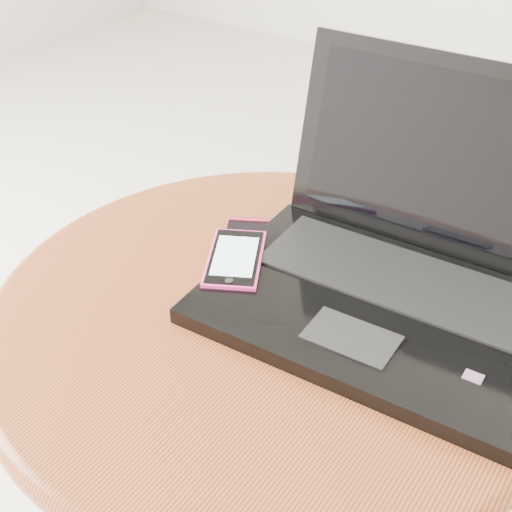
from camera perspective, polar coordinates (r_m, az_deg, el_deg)
The scene contains 4 objects.
table at distance 0.89m, azimuth 1.14°, elevation -9.37°, with size 0.65×0.65×0.51m.
laptop at distance 0.82m, azimuth 10.98°, elevation -0.55°, with size 0.38×0.32×0.24m.
phone_black at distance 0.90m, azimuth -0.49°, elevation 0.57°, with size 0.12×0.14×0.01m.
phone_pink at distance 0.86m, azimuth -1.65°, elevation -0.35°, with size 0.11×0.13×0.01m.
Camera 1 is at (0.40, -0.63, 1.03)m, focal length 51.33 mm.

